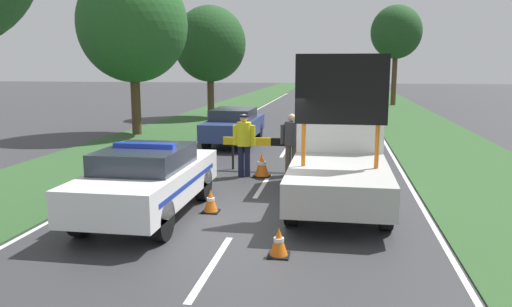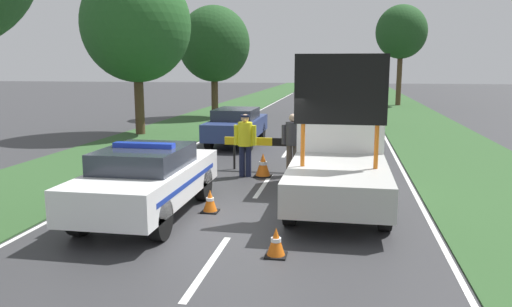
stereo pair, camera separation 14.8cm
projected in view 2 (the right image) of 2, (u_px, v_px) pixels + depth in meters
ground_plane at (240, 220)px, 10.38m from camera, size 160.00×160.00×0.00m
lane_markings at (304, 126)px, 26.21m from camera, size 7.84×63.12×0.01m
grass_verge_left at (211, 117)px, 30.82m from camera, size 4.27×120.00×0.03m
grass_verge_right at (416, 121)px, 28.70m from camera, size 4.27×120.00×0.03m
police_car at (148, 179)px, 10.54m from camera, size 1.84×4.64×1.59m
work_truck at (340, 150)px, 11.93m from camera, size 2.09×5.33×3.40m
road_barrier at (272, 144)px, 15.09m from camera, size 2.95×0.08×1.00m
police_officer at (245, 140)px, 14.23m from camera, size 0.65×0.41×1.81m
pedestrian_civilian at (293, 140)px, 14.38m from camera, size 0.65×0.41×1.80m
traffic_cone_near_police at (276, 242)px, 8.36m from camera, size 0.36×0.36×0.51m
traffic_cone_centre_front at (263, 165)px, 14.36m from camera, size 0.50×0.50×0.68m
traffic_cone_near_truck at (344, 158)px, 15.42m from camera, size 0.49×0.49×0.67m
traffic_cone_behind_barrier at (210, 201)px, 10.89m from camera, size 0.36×0.36×0.51m
queued_car_hatch_blue at (237, 125)px, 20.19m from camera, size 1.79×4.65×1.46m
queued_car_sedan_black at (346, 112)px, 25.83m from camera, size 1.94×4.32×1.50m
queued_car_sedan_silver at (342, 103)px, 31.66m from camera, size 1.76×4.01×1.55m
roadside_tree_near_left at (401, 32)px, 38.65m from camera, size 3.93×3.93×7.78m
roadside_tree_mid_left at (136, 25)px, 22.25m from camera, size 4.88×4.88×7.51m
roadside_tree_mid_right at (214, 44)px, 29.79m from camera, size 4.28×4.28×6.67m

